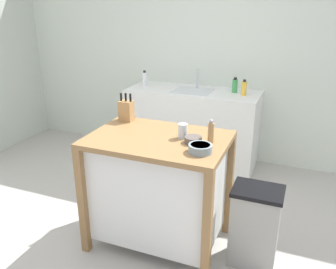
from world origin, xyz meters
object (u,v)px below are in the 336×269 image
object	(u,v)px
bowl_ceramic_small	(200,148)
drinking_cup	(183,131)
bottle_dish_soap	(235,86)
pepper_grinder	(211,132)
knife_block	(126,110)
bowl_stoneware_deep	(193,140)
bottle_hand_soap	(145,79)
bottle_spray_cleaner	(244,88)
trash_bin	(255,226)
kitchen_island	(159,185)
sink_faucet	(197,79)

from	to	relation	value
bowl_ceramic_small	drinking_cup	size ratio (longest dim) A/B	1.47
bottle_dish_soap	pepper_grinder	bearing A→B (deg)	-84.29
knife_block	bowl_stoneware_deep	bearing A→B (deg)	-21.31
bowl_stoneware_deep	bottle_hand_soap	distance (m)	1.91
pepper_grinder	bottle_spray_cleaner	size ratio (longest dim) A/B	1.00
bowl_ceramic_small	bottle_hand_soap	bearing A→B (deg)	125.56
knife_block	trash_bin	xyz separation A→B (m)	(1.16, -0.23, -0.70)
knife_block	pepper_grinder	size ratio (longest dim) A/B	1.36
knife_block	bottle_hand_soap	distance (m)	1.36
trash_bin	bottle_dish_soap	distance (m)	1.83
pepper_grinder	bottle_hand_soap	bearing A→B (deg)	129.36
pepper_grinder	bottle_spray_cleaner	bearing A→B (deg)	91.52
pepper_grinder	bottle_dish_soap	bearing A→B (deg)	95.71
bottle_spray_cleaner	bottle_hand_soap	bearing A→B (deg)	-179.39
kitchen_island	bowl_stoneware_deep	world-z (taller)	bowl_stoneware_deep
bottle_spray_cleaner	kitchen_island	bearing A→B (deg)	-102.66
trash_bin	bowl_ceramic_small	bearing A→B (deg)	-155.30
drinking_cup	bottle_hand_soap	world-z (taller)	bottle_hand_soap
bowl_stoneware_deep	trash_bin	distance (m)	0.80
bottle_spray_cleaner	bottle_dish_soap	size ratio (longest dim) A/B	1.03
bowl_stoneware_deep	pepper_grinder	world-z (taller)	pepper_grinder
pepper_grinder	drinking_cup	bearing A→B (deg)	178.11
trash_bin	bottle_spray_cleaner	size ratio (longest dim) A/B	3.60
bowl_ceramic_small	sink_faucet	xyz separation A→B (m)	(-0.60, 1.85, 0.05)
bowl_ceramic_small	bowl_stoneware_deep	bearing A→B (deg)	123.83
bowl_stoneware_deep	bottle_dish_soap	world-z (taller)	bottle_dish_soap
kitchen_island	pepper_grinder	xyz separation A→B (m)	(0.39, 0.05, 0.49)
trash_bin	bottle_hand_soap	size ratio (longest dim) A/B	3.30
knife_block	bottle_hand_soap	bearing A→B (deg)	108.80
kitchen_island	bottle_spray_cleaner	world-z (taller)	bottle_spray_cleaner
bowl_stoneware_deep	trash_bin	size ratio (longest dim) A/B	0.20
sink_faucet	bowl_stoneware_deep	bearing A→B (deg)	-73.48
bottle_spray_cleaner	bottle_hand_soap	distance (m)	1.19
bottle_hand_soap	kitchen_island	bearing A→B (deg)	-61.50
trash_bin	sink_faucet	xyz separation A→B (m)	(-0.99, 1.67, 0.69)
trash_bin	bottle_spray_cleaner	bearing A→B (deg)	105.03
bowl_stoneware_deep	bowl_ceramic_small	distance (m)	0.17
knife_block	drinking_cup	xyz separation A→B (m)	(0.58, -0.20, -0.03)
sink_faucet	pepper_grinder	bearing A→B (deg)	-69.45
bottle_spray_cleaner	knife_block	bearing A→B (deg)	-120.02
bottle_spray_cleaner	sink_faucet	bearing A→B (deg)	166.23
bowl_ceramic_small	bottle_dish_soap	world-z (taller)	bottle_dish_soap
bottle_spray_cleaner	bowl_stoneware_deep	bearing A→B (deg)	-92.69
sink_faucet	bowl_ceramic_small	bearing A→B (deg)	-71.96
bowl_ceramic_small	bottle_spray_cleaner	xyz separation A→B (m)	(-0.02, 1.71, 0.03)
trash_bin	bowl_stoneware_deep	bearing A→B (deg)	-175.92
bowl_ceramic_small	sink_faucet	world-z (taller)	sink_faucet
pepper_grinder	bottle_hand_soap	xyz separation A→B (m)	(-1.23, 1.50, -0.02)
kitchen_island	sink_faucet	size ratio (longest dim) A/B	4.74
sink_faucet	bottle_spray_cleaner	bearing A→B (deg)	-13.77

